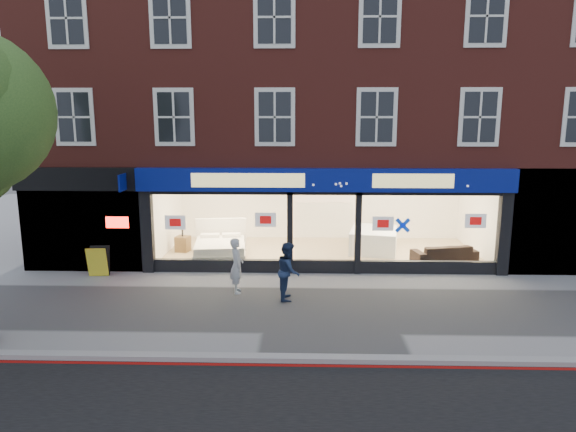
{
  "coord_description": "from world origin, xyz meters",
  "views": [
    {
      "loc": [
        -0.68,
        -12.43,
        4.81
      ],
      "look_at": [
        -1.1,
        2.5,
        1.92
      ],
      "focal_mm": 32.0,
      "sensor_mm": 36.0,
      "label": 1
    }
  ],
  "objects_px": {
    "display_bed": "(220,248)",
    "pedestrian_grey": "(237,265)",
    "a_board": "(99,261)",
    "pedestrian_blue": "(289,271)",
    "sofa": "(444,253)",
    "mattress_stack": "(374,240)"
  },
  "relations": [
    {
      "from": "display_bed",
      "to": "sofa",
      "type": "height_order",
      "value": "display_bed"
    },
    {
      "from": "pedestrian_blue",
      "to": "sofa",
      "type": "bearing_deg",
      "value": -56.45
    },
    {
      "from": "display_bed",
      "to": "sofa",
      "type": "bearing_deg",
      "value": -9.33
    },
    {
      "from": "display_bed",
      "to": "a_board",
      "type": "height_order",
      "value": "display_bed"
    },
    {
      "from": "display_bed",
      "to": "a_board",
      "type": "bearing_deg",
      "value": -159.13
    },
    {
      "from": "pedestrian_grey",
      "to": "display_bed",
      "type": "bearing_deg",
      "value": 5.49
    },
    {
      "from": "display_bed",
      "to": "sofa",
      "type": "relative_size",
      "value": 1.1
    },
    {
      "from": "a_board",
      "to": "pedestrian_blue",
      "type": "xyz_separation_m",
      "value": [
        5.87,
        -1.85,
        0.31
      ]
    },
    {
      "from": "display_bed",
      "to": "pedestrian_grey",
      "type": "bearing_deg",
      "value": -79.66
    },
    {
      "from": "display_bed",
      "to": "mattress_stack",
      "type": "xyz_separation_m",
      "value": [
        5.32,
        1.11,
        0.06
      ]
    },
    {
      "from": "pedestrian_grey",
      "to": "a_board",
      "type": "bearing_deg",
      "value": 61.46
    },
    {
      "from": "sofa",
      "to": "pedestrian_blue",
      "type": "distance_m",
      "value": 6.02
    },
    {
      "from": "mattress_stack",
      "to": "pedestrian_grey",
      "type": "bearing_deg",
      "value": -135.63
    },
    {
      "from": "display_bed",
      "to": "pedestrian_blue",
      "type": "relative_size",
      "value": 1.47
    },
    {
      "from": "mattress_stack",
      "to": "display_bed",
      "type": "bearing_deg",
      "value": -168.25
    },
    {
      "from": "mattress_stack",
      "to": "pedestrian_blue",
      "type": "distance_m",
      "value": 5.59
    },
    {
      "from": "a_board",
      "to": "pedestrian_grey",
      "type": "distance_m",
      "value": 4.64
    },
    {
      "from": "display_bed",
      "to": "sofa",
      "type": "distance_m",
      "value": 7.44
    },
    {
      "from": "display_bed",
      "to": "pedestrian_grey",
      "type": "height_order",
      "value": "pedestrian_grey"
    },
    {
      "from": "sofa",
      "to": "pedestrian_blue",
      "type": "xyz_separation_m",
      "value": [
        -5.03,
        -3.3,
        0.38
      ]
    },
    {
      "from": "display_bed",
      "to": "a_board",
      "type": "relative_size",
      "value": 2.46
    },
    {
      "from": "pedestrian_blue",
      "to": "display_bed",
      "type": "bearing_deg",
      "value": 33.67
    }
  ]
}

